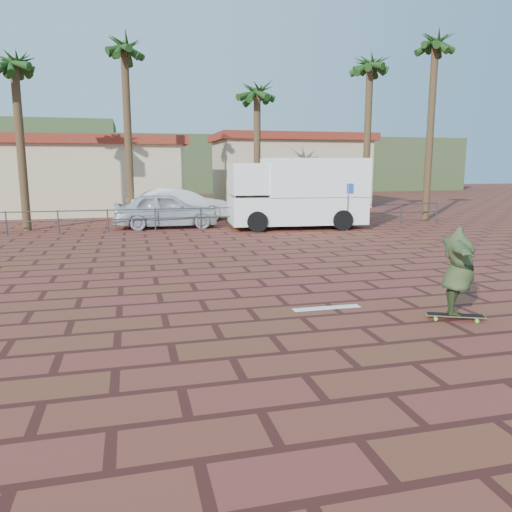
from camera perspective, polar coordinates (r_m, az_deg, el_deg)
The scene contains 17 objects.
ground at distance 11.02m, azimuth 2.33°, elevation -4.52°, with size 120.00×120.00×0.00m, color maroon.
paint_stripe at distance 10.15m, azimuth 8.07°, elevation -5.89°, with size 1.40×0.22×0.01m, color white.
guardrail at distance 22.52m, azimuth -6.35°, elevation 4.76°, with size 24.06×0.06×1.00m.
palm_far_left at distance 24.47m, azimuth -25.90°, elevation 18.73°, with size 2.40×2.40×8.25m.
palm_left at distance 25.74m, azimuth -14.81°, elevation 21.45°, with size 2.40×2.40×9.45m.
palm_center at distance 26.77m, azimuth 0.13°, elevation 17.87°, with size 2.40×2.40×7.75m.
palm_right at distance 27.46m, azimuth 12.89°, elevation 20.01°, with size 2.40×2.40×9.05m.
palm_far_right at distance 28.24m, azimuth 19.80°, elevation 21.32°, with size 2.40×2.40×10.05m.
building_west at distance 32.36m, azimuth -19.63°, elevation 8.72°, with size 12.60×7.60×4.50m.
building_east at distance 35.95m, azimuth 3.80°, elevation 9.78°, with size 10.60×6.60×5.00m.
hill_front at distance 60.29m, azimuth -11.43°, elevation 10.22°, with size 70.00×18.00×6.00m, color #384C28.
longboard at distance 9.98m, azimuth 21.81°, elevation -6.34°, with size 1.04×0.63×0.10m.
skateboarder at distance 9.78m, azimuth 22.13°, elevation -1.64°, with size 2.01×0.55×1.63m, color #384726.
campervan at distance 22.98m, azimuth 4.79°, elevation 7.34°, with size 6.27×3.07×3.15m.
car_silver at distance 23.36m, azimuth -10.17°, elevation 5.18°, with size 1.92×4.76×1.62m, color silver.
car_white at distance 26.02m, azimuth -8.69°, elevation 5.80°, with size 1.79×5.12×1.69m, color white.
street_sign at distance 22.32m, azimuth 10.46°, elevation 6.56°, with size 0.40×0.19×2.06m.
Camera 1 is at (-3.03, -10.22, 2.80)m, focal length 35.00 mm.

